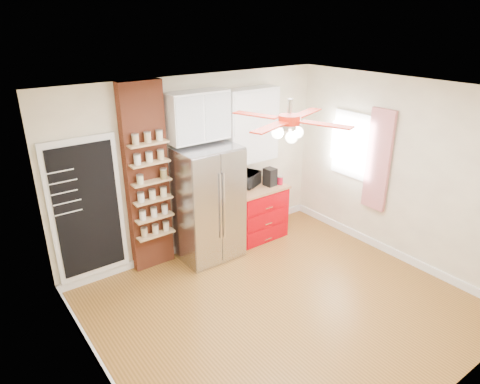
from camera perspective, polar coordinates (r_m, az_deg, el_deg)
floor at (r=5.71m, az=5.49°, el=-14.90°), size 4.50×4.50×0.00m
ceiling at (r=4.61m, az=6.76°, el=12.85°), size 4.50×4.50×0.00m
wall_back at (r=6.51m, az=-5.83°, el=3.46°), size 4.50×0.02×2.70m
wall_front at (r=3.98m, az=26.18°, el=-12.14°), size 4.50×0.02×2.70m
wall_left at (r=4.02m, az=-18.88°, el=-10.52°), size 0.02×4.00×2.70m
wall_right at (r=6.65m, az=20.61°, el=2.50°), size 0.02×4.00×2.70m
chalkboard at (r=5.95m, az=-19.70°, el=-2.27°), size 0.95×0.05×1.95m
brick_pillar at (r=6.08m, az=-12.31°, el=1.65°), size 0.60×0.16×2.70m
fridge at (r=6.37m, az=-4.33°, el=-1.54°), size 0.90×0.70×1.75m
upper_glass_cabinet at (r=6.12m, az=-5.68°, el=10.03°), size 0.90×0.35×0.70m
red_cabinet at (r=7.09m, az=2.18°, el=-2.63°), size 0.94×0.64×0.90m
upper_shelf_unit at (r=6.74m, az=1.45°, el=8.89°), size 0.90×0.30×1.15m
window at (r=7.07m, az=14.73°, el=6.07°), size 0.04×0.75×1.05m
curtain at (r=6.74m, az=17.95°, el=4.03°), size 0.06×0.40×1.55m
ceiling_fan at (r=4.66m, az=6.60°, el=9.50°), size 1.40×1.40×0.44m
toaster_oven at (r=6.90m, az=1.14°, el=1.70°), size 0.48×0.41×0.22m
coffee_maker at (r=6.93m, az=4.02°, el=2.02°), size 0.18×0.20×0.29m
canister_left at (r=7.01m, az=5.36°, el=1.53°), size 0.12×0.12×0.13m
canister_right at (r=7.13m, az=4.41°, el=2.02°), size 0.12×0.12×0.15m
pantry_jar_oats at (r=5.86m, az=-13.18°, el=1.59°), size 0.09×0.09×0.11m
pantry_jar_beans at (r=5.98m, az=-10.16°, el=2.37°), size 0.11×0.11×0.13m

